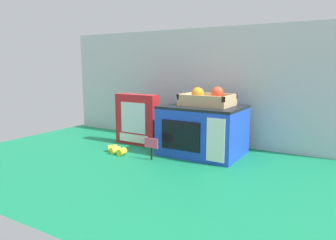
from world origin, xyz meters
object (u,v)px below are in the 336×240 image
object	(u,v)px
food_groups_crate	(207,100)
price_sign	(151,145)
toy_microwave	(203,130)
cookie_set_box	(137,120)
loose_toy_banana	(117,150)

from	to	relation	value
food_groups_crate	price_sign	size ratio (longest dim) A/B	2.33
toy_microwave	cookie_set_box	world-z (taller)	cookie_set_box
food_groups_crate	cookie_set_box	world-z (taller)	food_groups_crate
cookie_set_box	price_sign	bearing A→B (deg)	-41.45
price_sign	loose_toy_banana	distance (m)	0.21
loose_toy_banana	cookie_set_box	bearing A→B (deg)	96.86
cookie_set_box	price_sign	distance (m)	0.31
loose_toy_banana	toy_microwave	bearing A→B (deg)	29.98
price_sign	food_groups_crate	bearing A→B (deg)	52.77
toy_microwave	price_sign	size ratio (longest dim) A/B	3.67
food_groups_crate	loose_toy_banana	world-z (taller)	food_groups_crate
cookie_set_box	price_sign	world-z (taller)	cookie_set_box
cookie_set_box	food_groups_crate	bearing A→B (deg)	2.95
toy_microwave	loose_toy_banana	xyz separation A→B (m)	(-0.36, -0.21, -0.10)
food_groups_crate	price_sign	distance (m)	0.34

